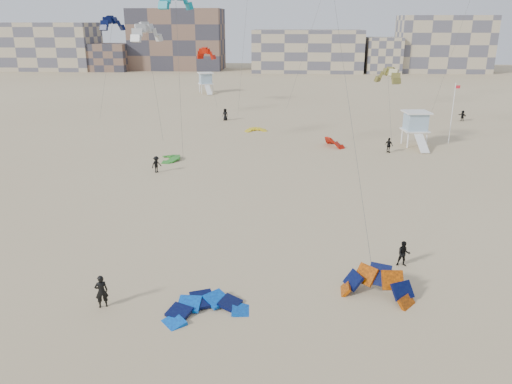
# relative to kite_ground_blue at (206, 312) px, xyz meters

# --- Properties ---
(ground) EXTENTS (320.00, 320.00, 0.00)m
(ground) POSITION_rel_kite_ground_blue_xyz_m (-1.89, 2.56, 0.00)
(ground) COLOR tan
(ground) RESTS_ON ground
(kite_ground_blue) EXTENTS (5.40, 5.52, 1.97)m
(kite_ground_blue) POSITION_rel_kite_ground_blue_xyz_m (0.00, 0.00, 0.00)
(kite_ground_blue) COLOR blue
(kite_ground_blue) RESTS_ON ground
(kite_ground_orange) EXTENTS (5.17, 5.13, 4.03)m
(kite_ground_orange) POSITION_rel_kite_ground_blue_xyz_m (9.15, 2.29, 0.00)
(kite_ground_orange) COLOR #E65802
(kite_ground_orange) RESTS_ON ground
(kite_ground_green) EXTENTS (3.87, 3.69, 1.22)m
(kite_ground_green) POSITION_rel_kite_ground_blue_xyz_m (-9.10, 29.82, 0.00)
(kite_ground_green) COLOR #138622
(kite_ground_green) RESTS_ON ground
(kite_ground_red_far) EXTENTS (4.23, 4.17, 3.20)m
(kite_ground_red_far) POSITION_rel_kite_ground_blue_xyz_m (9.41, 37.37, 0.00)
(kite_ground_red_far) COLOR #B20408
(kite_ground_red_far) RESTS_ON ground
(kite_ground_yellow) EXTENTS (3.47, 3.59, 1.13)m
(kite_ground_yellow) POSITION_rel_kite_ground_blue_xyz_m (-0.75, 45.59, 0.00)
(kite_ground_yellow) COLOR yellow
(kite_ground_yellow) RESTS_ON ground
(kitesurfer_main) EXTENTS (0.81, 0.70, 1.86)m
(kitesurfer_main) POSITION_rel_kite_ground_blue_xyz_m (-5.59, 0.14, 0.93)
(kitesurfer_main) COLOR black
(kitesurfer_main) RESTS_ON ground
(kitesurfer_b) EXTENTS (0.84, 0.67, 1.64)m
(kitesurfer_b) POSITION_rel_kite_ground_blue_xyz_m (11.35, 6.11, 0.82)
(kitesurfer_b) COLOR black
(kitesurfer_b) RESTS_ON ground
(kitesurfer_c) EXTENTS (1.18, 1.23, 1.68)m
(kitesurfer_c) POSITION_rel_kite_ground_blue_xyz_m (-9.24, 24.89, 0.84)
(kitesurfer_c) COLOR black
(kitesurfer_c) RESTS_ON ground
(kitesurfer_d) EXTENTS (1.03, 1.01, 1.74)m
(kitesurfer_d) POSITION_rel_kite_ground_blue_xyz_m (15.47, 34.78, 0.87)
(kitesurfer_d) COLOR black
(kitesurfer_d) RESTS_ON ground
(kitesurfer_e) EXTENTS (1.02, 0.81, 1.81)m
(kitesurfer_e) POSITION_rel_kite_ground_blue_xyz_m (-6.03, 53.02, 0.91)
(kitesurfer_e) COLOR black
(kitesurfer_e) RESTS_ON ground
(kitesurfer_f) EXTENTS (1.19, 1.51, 1.60)m
(kitesurfer_f) POSITION_rel_kite_ground_blue_xyz_m (30.10, 55.22, 0.80)
(kitesurfer_f) COLOR black
(kitesurfer_f) RESTS_ON ground
(kite_fly_teal_a) EXTENTS (4.87, 4.86, 16.50)m
(kite_fly_teal_a) POSITION_rel_kite_ground_blue_xyz_m (-6.86, 26.68, 16.17)
(kite_fly_teal_a) COLOR #027E8A
(kite_fly_teal_a) RESTS_ON ground
(kite_fly_grey) EXTENTS (5.26, 5.24, 13.54)m
(kite_fly_grey) POSITION_rel_kite_ground_blue_xyz_m (-11.73, 33.23, 13.10)
(kite_fly_grey) COLOR #BBBBBB
(kite_fly_grey) RESTS_ON ground
(kite_fly_olive) EXTENTS (4.72, 6.12, 8.76)m
(kite_fly_olive) POSITION_rel_kite_ground_blue_xyz_m (15.07, 36.77, 8.40)
(kite_fly_olive) COLOR brown
(kite_fly_olive) RESTS_ON ground
(kite_fly_navy) EXTENTS (5.22, 5.16, 14.49)m
(kite_fly_navy) POSITION_rel_kite_ground_blue_xyz_m (-21.34, 49.78, 13.94)
(kite_fly_navy) COLOR #061038
(kite_fly_navy) RESTS_ON ground
(kite_fly_red) EXTENTS (5.67, 11.02, 9.35)m
(kite_fly_red) POSITION_rel_kite_ground_blue_xyz_m (-11.15, 67.41, 8.86)
(kite_fly_red) COLOR #B20408
(kite_fly_red) RESTS_ON ground
(lifeguard_tower_near) EXTENTS (3.27, 5.90, 4.19)m
(lifeguard_tower_near) POSITION_rel_kite_ground_blue_xyz_m (19.13, 38.45, 2.08)
(lifeguard_tower_near) COLOR white
(lifeguard_tower_near) RESTS_ON ground
(lifeguard_tower_far) EXTENTS (3.83, 6.22, 4.20)m
(lifeguard_tower_far) POSITION_rel_kite_ground_blue_xyz_m (-14.22, 83.55, 2.08)
(lifeguard_tower_far) COLOR white
(lifeguard_tower_far) RESTS_ON ground
(flagpole) EXTENTS (0.60, 0.09, 7.42)m
(flagpole) POSITION_rel_kite_ground_blue_xyz_m (23.77, 39.96, 3.91)
(flagpole) COLOR white
(flagpole) RESTS_ON ground
(condo_west_a) EXTENTS (30.00, 15.00, 14.00)m
(condo_west_a) POSITION_rel_kite_ground_blue_xyz_m (-71.89, 132.56, 7.00)
(condo_west_a) COLOR tan
(condo_west_a) RESTS_ON ground
(condo_west_b) EXTENTS (28.00, 14.00, 18.00)m
(condo_west_b) POSITION_rel_kite_ground_blue_xyz_m (-31.89, 136.56, 9.00)
(condo_west_b) COLOR brown
(condo_west_b) RESTS_ON ground
(condo_mid) EXTENTS (32.00, 16.00, 12.00)m
(condo_mid) POSITION_rel_kite_ground_blue_xyz_m (8.11, 132.56, 6.00)
(condo_mid) COLOR tan
(condo_mid) RESTS_ON ground
(condo_east) EXTENTS (26.00, 14.00, 16.00)m
(condo_east) POSITION_rel_kite_ground_blue_xyz_m (48.11, 134.56, 8.00)
(condo_east) COLOR tan
(condo_east) RESTS_ON ground
(condo_fill_left) EXTENTS (12.00, 10.00, 8.00)m
(condo_fill_left) POSITION_rel_kite_ground_blue_xyz_m (-51.89, 130.56, 4.00)
(condo_fill_left) COLOR brown
(condo_fill_left) RESTS_ON ground
(condo_fill_right) EXTENTS (10.00, 10.00, 10.00)m
(condo_fill_right) POSITION_rel_kite_ground_blue_xyz_m (30.11, 130.56, 5.00)
(condo_fill_right) COLOR tan
(condo_fill_right) RESTS_ON ground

